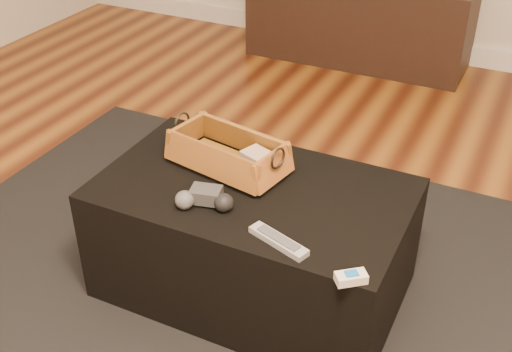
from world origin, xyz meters
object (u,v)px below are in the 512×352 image
at_px(silver_remote, 278,241).
at_px(tv_remote, 221,160).
at_px(ottoman, 253,239).
at_px(wicker_basket, 228,154).
at_px(game_controller, 205,199).
at_px(media_cabinet, 359,19).
at_px(cream_gadget, 351,278).

bearing_deg(silver_remote, tv_remote, 139.68).
relative_size(ottoman, wicker_basket, 2.29).
bearing_deg(ottoman, wicker_basket, 149.68).
xyz_separation_m(ottoman, wicker_basket, (-0.13, 0.08, 0.26)).
bearing_deg(tv_remote, silver_remote, -35.35).
distance_m(wicker_basket, game_controller, 0.24).
bearing_deg(wicker_basket, media_cabinet, 95.86).
height_order(ottoman, cream_gadget, cream_gadget).
bearing_deg(cream_gadget, media_cabinet, 107.37).
height_order(media_cabinet, ottoman, media_cabinet).
bearing_deg(tv_remote, media_cabinet, 100.19).
bearing_deg(ottoman, media_cabinet, 99.02).
height_order(tv_remote, silver_remote, tv_remote).
height_order(tv_remote, game_controller, game_controller).
xyz_separation_m(tv_remote, game_controller, (0.07, -0.23, 0.00)).
bearing_deg(ottoman, cream_gadget, -34.09).
distance_m(game_controller, silver_remote, 0.28).
height_order(media_cabinet, cream_gadget, media_cabinet).
xyz_separation_m(wicker_basket, game_controller, (0.05, -0.24, -0.02)).
xyz_separation_m(media_cabinet, cream_gadget, (0.77, -2.47, 0.18)).
relative_size(tv_remote, wicker_basket, 0.49).
bearing_deg(cream_gadget, silver_remote, 165.33).
bearing_deg(ottoman, silver_remote, -49.92).
height_order(ottoman, game_controller, game_controller).
xyz_separation_m(ottoman, tv_remote, (-0.15, 0.07, 0.24)).
relative_size(media_cabinet, game_controller, 7.04).
height_order(ottoman, wicker_basket, wicker_basket).
xyz_separation_m(media_cabinet, ottoman, (0.35, -2.19, -0.04)).
xyz_separation_m(wicker_basket, cream_gadget, (0.56, -0.37, -0.03)).
bearing_deg(silver_remote, game_controller, 166.44).
xyz_separation_m(media_cabinet, tv_remote, (0.19, -2.12, 0.19)).
bearing_deg(silver_remote, wicker_basket, 136.66).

